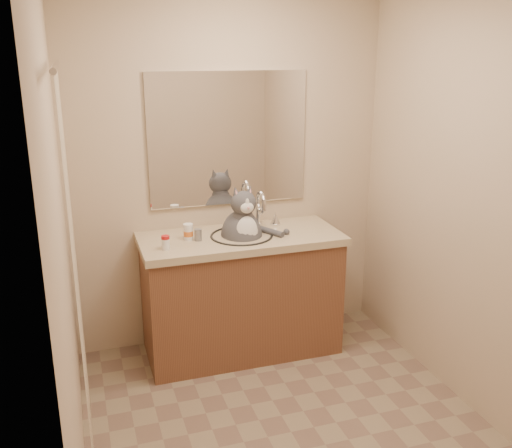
{
  "coord_description": "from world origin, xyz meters",
  "views": [
    {
      "loc": [
        -1.01,
        -2.49,
        2.04
      ],
      "look_at": [
        0.01,
        0.65,
        1.02
      ],
      "focal_mm": 40.0,
      "sensor_mm": 36.0,
      "label": 1
    }
  ],
  "objects_px": {
    "pill_bottle_redcap": "(166,243)",
    "pill_bottle_orange": "(188,232)",
    "cat": "(242,233)",
    "grey_canister": "(198,235)"
  },
  "relations": [
    {
      "from": "pill_bottle_redcap",
      "to": "pill_bottle_orange",
      "type": "height_order",
      "value": "pill_bottle_orange"
    },
    {
      "from": "pill_bottle_redcap",
      "to": "pill_bottle_orange",
      "type": "distance_m",
      "value": 0.22
    },
    {
      "from": "pill_bottle_orange",
      "to": "grey_canister",
      "type": "height_order",
      "value": "pill_bottle_orange"
    },
    {
      "from": "pill_bottle_redcap",
      "to": "pill_bottle_orange",
      "type": "bearing_deg",
      "value": 39.7
    },
    {
      "from": "cat",
      "to": "pill_bottle_orange",
      "type": "distance_m",
      "value": 0.36
    },
    {
      "from": "cat",
      "to": "pill_bottle_orange",
      "type": "height_order",
      "value": "cat"
    },
    {
      "from": "cat",
      "to": "grey_canister",
      "type": "distance_m",
      "value": 0.3
    },
    {
      "from": "pill_bottle_orange",
      "to": "cat",
      "type": "bearing_deg",
      "value": -4.16
    },
    {
      "from": "cat",
      "to": "grey_canister",
      "type": "bearing_deg",
      "value": 178.51
    },
    {
      "from": "pill_bottle_redcap",
      "to": "pill_bottle_orange",
      "type": "relative_size",
      "value": 0.83
    }
  ]
}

